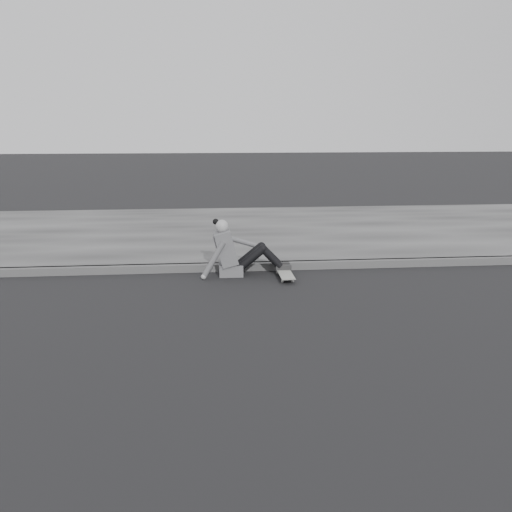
{
  "coord_description": "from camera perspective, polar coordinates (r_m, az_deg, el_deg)",
  "views": [
    {
      "loc": [
        -2.99,
        -6.14,
        2.27
      ],
      "look_at": [
        -2.25,
        1.41,
        0.5
      ],
      "focal_mm": 40.0,
      "sensor_mm": 36.0,
      "label": 1
    }
  ],
  "objects": [
    {
      "name": "ground",
      "position": [
        7.2,
        19.42,
        -6.02
      ],
      "size": [
        80.0,
        80.0,
        0.0
      ],
      "primitive_type": "plane",
      "color": "black",
      "rests_on": "ground"
    },
    {
      "name": "curb",
      "position": [
        9.48,
        12.98,
        -0.7
      ],
      "size": [
        24.0,
        0.16,
        0.12
      ],
      "primitive_type": "cube",
      "color": "#474747",
      "rests_on": "ground"
    },
    {
      "name": "sidewalk",
      "position": [
        12.32,
        8.58,
        2.63
      ],
      "size": [
        24.0,
        6.0,
        0.12
      ],
      "primitive_type": "cube",
      "color": "#3E3E3E",
      "rests_on": "ground"
    },
    {
      "name": "skateboard",
      "position": [
        8.58,
        2.9,
        -1.74
      ],
      "size": [
        0.2,
        0.78,
        0.09
      ],
      "color": "gray",
      "rests_on": "ground"
    },
    {
      "name": "seated_woman",
      "position": [
        8.68,
        -2.12,
        0.4
      ],
      "size": [
        1.38,
        0.46,
        0.88
      ],
      "color": "#535356",
      "rests_on": "ground"
    }
  ]
}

